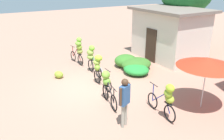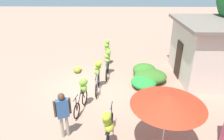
{
  "view_description": "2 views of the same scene",
  "coord_description": "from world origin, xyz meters",
  "px_view_note": "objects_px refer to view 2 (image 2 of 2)",
  "views": [
    {
      "loc": [
        9.04,
        -4.25,
        4.68
      ],
      "look_at": [
        0.81,
        0.7,
        0.98
      ],
      "focal_mm": 37.55,
      "sensor_mm": 36.0,
      "label": 1
    },
    {
      "loc": [
        9.0,
        1.37,
        5.19
      ],
      "look_at": [
        0.18,
        1.2,
        1.11
      ],
      "focal_mm": 32.7,
      "sensor_mm": 36.0,
      "label": 2
    }
  ],
  "objects_px": {
    "bicycle_center_loaded": "(98,73)",
    "person_vendor": "(63,111)",
    "banana_pile_on_ground": "(78,69)",
    "building_low": "(206,50)",
    "bicycle_leftmost": "(107,50)",
    "bicycle_rightmost": "(108,125)",
    "bicycle_by_shop": "(83,91)",
    "market_umbrella": "(168,100)",
    "bicycle_near_pile": "(107,61)"
  },
  "relations": [
    {
      "from": "bicycle_center_loaded",
      "to": "person_vendor",
      "type": "bearing_deg",
      "value": -14.35
    },
    {
      "from": "banana_pile_on_ground",
      "to": "building_low",
      "type": "bearing_deg",
      "value": 86.77
    },
    {
      "from": "bicycle_leftmost",
      "to": "person_vendor",
      "type": "xyz_separation_m",
      "value": [
        6.61,
        -1.22,
        0.12
      ]
    },
    {
      "from": "building_low",
      "to": "bicycle_rightmost",
      "type": "xyz_separation_m",
      "value": [
        5.26,
        -5.1,
        -0.77
      ]
    },
    {
      "from": "bicycle_by_shop",
      "to": "market_umbrella",
      "type": "bearing_deg",
      "value": 52.28
    },
    {
      "from": "banana_pile_on_ground",
      "to": "person_vendor",
      "type": "relative_size",
      "value": 0.46
    },
    {
      "from": "building_low",
      "to": "bicycle_center_loaded",
      "type": "distance_m",
      "value": 5.99
    },
    {
      "from": "market_umbrella",
      "to": "bicycle_center_loaded",
      "type": "xyz_separation_m",
      "value": [
        -3.92,
        -2.44,
        -1.0
      ]
    },
    {
      "from": "bicycle_near_pile",
      "to": "bicycle_by_shop",
      "type": "relative_size",
      "value": 1.03
    },
    {
      "from": "bicycle_leftmost",
      "to": "banana_pile_on_ground",
      "type": "distance_m",
      "value": 2.28
    },
    {
      "from": "bicycle_center_loaded",
      "to": "bicycle_rightmost",
      "type": "height_order",
      "value": "bicycle_center_loaded"
    },
    {
      "from": "bicycle_near_pile",
      "to": "banana_pile_on_ground",
      "type": "height_order",
      "value": "bicycle_near_pile"
    },
    {
      "from": "bicycle_center_loaded",
      "to": "banana_pile_on_ground",
      "type": "height_order",
      "value": "bicycle_center_loaded"
    },
    {
      "from": "person_vendor",
      "to": "bicycle_leftmost",
      "type": "bearing_deg",
      "value": 169.55
    },
    {
      "from": "bicycle_center_loaded",
      "to": "market_umbrella",
      "type": "bearing_deg",
      "value": 31.87
    },
    {
      "from": "bicycle_center_loaded",
      "to": "person_vendor",
      "type": "xyz_separation_m",
      "value": [
        3.43,
        -0.88,
        0.21
      ]
    },
    {
      "from": "market_umbrella",
      "to": "bicycle_rightmost",
      "type": "bearing_deg",
      "value": -94.58
    },
    {
      "from": "market_umbrella",
      "to": "bicycle_near_pile",
      "type": "xyz_separation_m",
      "value": [
        -5.51,
        -2.02,
        -1.01
      ]
    },
    {
      "from": "building_low",
      "to": "bicycle_by_shop",
      "type": "xyz_separation_m",
      "value": [
        3.13,
        -6.27,
        -0.8
      ]
    },
    {
      "from": "market_umbrella",
      "to": "banana_pile_on_ground",
      "type": "height_order",
      "value": "market_umbrella"
    },
    {
      "from": "building_low",
      "to": "bicycle_center_loaded",
      "type": "relative_size",
      "value": 2.66
    },
    {
      "from": "bicycle_center_loaded",
      "to": "bicycle_by_shop",
      "type": "distance_m",
      "value": 1.72
    },
    {
      "from": "bicycle_leftmost",
      "to": "bicycle_by_shop",
      "type": "relative_size",
      "value": 1.03
    },
    {
      "from": "banana_pile_on_ground",
      "to": "market_umbrella",
      "type": "bearing_deg",
      "value": 33.2
    },
    {
      "from": "bicycle_center_loaded",
      "to": "bicycle_leftmost",
      "type": "bearing_deg",
      "value": 173.88
    },
    {
      "from": "market_umbrella",
      "to": "person_vendor",
      "type": "bearing_deg",
      "value": -98.31
    },
    {
      "from": "building_low",
      "to": "person_vendor",
      "type": "bearing_deg",
      "value": -53.49
    },
    {
      "from": "bicycle_leftmost",
      "to": "banana_pile_on_ground",
      "type": "relative_size",
      "value": 2.06
    },
    {
      "from": "bicycle_rightmost",
      "to": "person_vendor",
      "type": "distance_m",
      "value": 1.6
    },
    {
      "from": "building_low",
      "to": "bicycle_near_pile",
      "type": "distance_m",
      "value": 5.4
    },
    {
      "from": "bicycle_center_loaded",
      "to": "person_vendor",
      "type": "height_order",
      "value": "person_vendor"
    },
    {
      "from": "person_vendor",
      "to": "building_low",
      "type": "bearing_deg",
      "value": 126.51
    },
    {
      "from": "bicycle_near_pile",
      "to": "bicycle_leftmost",
      "type": "bearing_deg",
      "value": -177.24
    },
    {
      "from": "bicycle_near_pile",
      "to": "building_low",
      "type": "bearing_deg",
      "value": 88.82
    },
    {
      "from": "market_umbrella",
      "to": "banana_pile_on_ground",
      "type": "distance_m",
      "value": 7.14
    },
    {
      "from": "market_umbrella",
      "to": "bicycle_leftmost",
      "type": "height_order",
      "value": "market_umbrella"
    },
    {
      "from": "bicycle_leftmost",
      "to": "bicycle_center_loaded",
      "type": "xyz_separation_m",
      "value": [
        3.17,
        -0.34,
        -0.09
      ]
    },
    {
      "from": "bicycle_leftmost",
      "to": "person_vendor",
      "type": "distance_m",
      "value": 6.72
    },
    {
      "from": "building_low",
      "to": "market_umbrella",
      "type": "height_order",
      "value": "building_low"
    },
    {
      "from": "bicycle_rightmost",
      "to": "banana_pile_on_ground",
      "type": "xyz_separation_m",
      "value": [
        -5.66,
        -2.02,
        -0.65
      ]
    },
    {
      "from": "bicycle_near_pile",
      "to": "person_vendor",
      "type": "bearing_deg",
      "value": -14.44
    },
    {
      "from": "market_umbrella",
      "to": "person_vendor",
      "type": "height_order",
      "value": "market_umbrella"
    },
    {
      "from": "bicycle_by_shop",
      "to": "banana_pile_on_ground",
      "type": "height_order",
      "value": "bicycle_by_shop"
    },
    {
      "from": "bicycle_rightmost",
      "to": "bicycle_by_shop",
      "type": "bearing_deg",
      "value": -151.36
    },
    {
      "from": "building_low",
      "to": "banana_pile_on_ground",
      "type": "height_order",
      "value": "building_low"
    },
    {
      "from": "bicycle_center_loaded",
      "to": "building_low",
      "type": "bearing_deg",
      "value": 104.43
    },
    {
      "from": "market_umbrella",
      "to": "bicycle_by_shop",
      "type": "bearing_deg",
      "value": -127.72
    },
    {
      "from": "bicycle_by_shop",
      "to": "person_vendor",
      "type": "height_order",
      "value": "person_vendor"
    },
    {
      "from": "bicycle_center_loaded",
      "to": "bicycle_by_shop",
      "type": "xyz_separation_m",
      "value": [
        1.64,
        -0.5,
        -0.1
      ]
    },
    {
      "from": "building_low",
      "to": "bicycle_near_pile",
      "type": "xyz_separation_m",
      "value": [
        -0.11,
        -5.35,
        -0.71
      ]
    }
  ]
}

